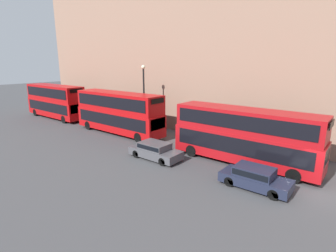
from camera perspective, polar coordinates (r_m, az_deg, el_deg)
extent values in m
plane|color=#424244|center=(18.83, 30.38, -12.52)|extent=(200.00, 200.00, 0.00)
cube|color=#A80F14|center=(21.05, 16.07, -4.13)|extent=(2.55, 11.18, 2.22)
cube|color=#A80F14|center=(20.54, 16.44, 1.14)|extent=(2.50, 10.95, 1.75)
cube|color=black|center=(20.97, 16.12, -3.44)|extent=(2.59, 10.28, 1.24)
cube|color=black|center=(20.52, 16.45, 1.38)|extent=(2.59, 10.28, 1.05)
cube|color=black|center=(19.66, 31.31, -5.58)|extent=(2.17, 0.06, 1.11)
cube|color=black|center=(19.14, 32.08, 0.28)|extent=(1.78, 0.06, 0.42)
cylinder|color=black|center=(19.29, 25.67, -9.70)|extent=(0.30, 1.00, 1.00)
cylinder|color=black|center=(21.36, 27.07, -7.61)|extent=(0.30, 1.00, 1.00)
cylinder|color=black|center=(22.14, 5.17, -5.36)|extent=(0.30, 1.00, 1.00)
cylinder|color=black|center=(23.96, 8.14, -3.94)|extent=(0.30, 1.00, 1.00)
cube|color=#B20C0F|center=(29.33, -10.66, 1.20)|extent=(2.55, 11.43, 2.22)
cube|color=#B20C0F|center=(28.96, -10.84, 5.24)|extent=(2.50, 11.20, 1.96)
cube|color=black|center=(29.28, -10.68, 1.71)|extent=(2.59, 10.51, 1.24)
cube|color=black|center=(28.94, -10.85, 5.43)|extent=(2.59, 10.51, 1.18)
cube|color=black|center=(25.30, -2.20, 0.46)|extent=(2.17, 0.06, 1.11)
cube|color=black|center=(24.88, -2.24, 5.47)|extent=(1.78, 0.06, 0.47)
cylinder|color=black|center=(25.90, -6.43, -2.52)|extent=(0.30, 1.00, 1.00)
cylinder|color=black|center=(27.47, -3.13, -1.50)|extent=(0.30, 1.00, 1.00)
cylinder|color=black|center=(32.07, -16.95, 0.14)|extent=(0.30, 1.00, 1.00)
cylinder|color=black|center=(33.35, -13.79, 0.86)|extent=(0.30, 1.00, 1.00)
cube|color=#B20C0F|center=(40.10, -23.21, 3.70)|extent=(2.55, 10.93, 2.25)
cube|color=#B20C0F|center=(39.82, -23.50, 6.71)|extent=(2.50, 10.71, 2.00)
cube|color=black|center=(40.05, -23.24, 4.08)|extent=(2.59, 10.05, 1.26)
cube|color=black|center=(39.81, -23.51, 6.85)|extent=(2.59, 10.05, 1.20)
cube|color=black|center=(35.39, -19.02, 3.59)|extent=(2.17, 0.06, 1.13)
cube|color=black|center=(35.08, -19.31, 7.25)|extent=(1.78, 0.06, 0.48)
cylinder|color=black|center=(36.40, -21.67, 1.35)|extent=(0.30, 1.00, 1.00)
cylinder|color=black|center=(37.54, -18.72, 1.95)|extent=(0.30, 1.00, 1.00)
cylinder|color=black|center=(43.18, -26.86, 2.66)|extent=(0.30, 1.00, 1.00)
cylinder|color=black|center=(44.15, -24.24, 3.15)|extent=(0.30, 1.00, 1.00)
cube|color=#1E2338|center=(17.67, 18.45, -11.21)|extent=(1.82, 4.27, 0.62)
cube|color=#1E2338|center=(17.47, 18.27, -9.37)|extent=(1.60, 2.35, 0.57)
cube|color=black|center=(17.46, 18.27, -9.29)|extent=(1.64, 2.23, 0.36)
cylinder|color=black|center=(16.70, 21.94, -13.68)|extent=(0.22, 0.64, 0.64)
cylinder|color=black|center=(18.10, 23.44, -11.64)|extent=(0.22, 0.64, 0.64)
cylinder|color=black|center=(17.51, 13.20, -11.67)|extent=(0.22, 0.64, 0.64)
cylinder|color=black|center=(18.86, 15.33, -9.91)|extent=(0.22, 0.64, 0.64)
cube|color=#47474C|center=(21.58, -2.72, -5.82)|extent=(1.89, 4.41, 0.64)
cube|color=#47474C|center=(21.46, -2.96, -4.30)|extent=(1.66, 2.43, 0.52)
cube|color=black|center=(21.45, -2.96, -4.23)|extent=(1.70, 2.31, 0.33)
cylinder|color=black|center=(20.19, -1.23, -7.77)|extent=(0.22, 0.64, 0.64)
cylinder|color=black|center=(21.42, 1.63, -6.48)|extent=(0.22, 0.64, 0.64)
cylinder|color=black|center=(21.99, -6.95, -6.04)|extent=(0.22, 0.64, 0.64)
cylinder|color=black|center=(23.12, -4.00, -4.96)|extent=(0.22, 0.64, 0.64)
cylinder|color=black|center=(28.91, -5.23, 5.29)|extent=(0.18, 0.18, 6.98)
sphere|color=beige|center=(28.60, -5.40, 12.65)|extent=(0.44, 0.44, 0.44)
cylinder|color=#26262D|center=(31.14, -7.02, 0.74)|extent=(0.36, 0.36, 1.51)
sphere|color=tan|center=(30.95, -7.07, 2.30)|extent=(0.22, 0.22, 0.22)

